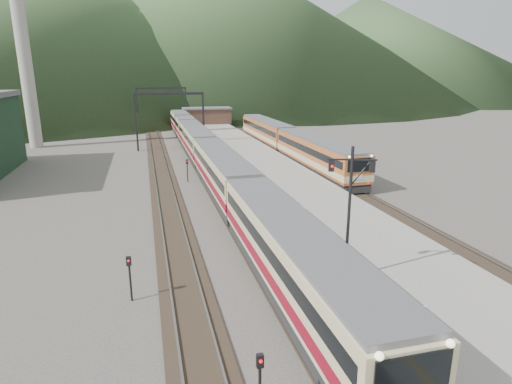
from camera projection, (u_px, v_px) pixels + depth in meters
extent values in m
cube|color=black|center=(207.00, 170.00, 47.76)|extent=(2.60, 200.00, 0.12)
cube|color=slate|center=(200.00, 170.00, 47.56)|extent=(0.10, 200.00, 0.14)
cube|color=slate|center=(213.00, 169.00, 47.91)|extent=(0.10, 200.00, 0.14)
cube|color=black|center=(161.00, 173.00, 46.55)|extent=(2.60, 200.00, 0.12)
cube|color=slate|center=(154.00, 172.00, 46.35)|extent=(0.10, 200.00, 0.14)
cube|color=slate|center=(168.00, 171.00, 46.70)|extent=(0.10, 200.00, 0.14)
cube|color=black|center=(304.00, 165.00, 50.55)|extent=(2.60, 200.00, 0.12)
cube|color=slate|center=(298.00, 164.00, 50.35)|extent=(0.10, 200.00, 0.14)
cube|color=slate|center=(309.00, 164.00, 50.69)|extent=(0.10, 200.00, 0.14)
cube|color=gray|center=(260.00, 167.00, 47.13)|extent=(8.00, 100.00, 1.00)
cube|color=black|center=(136.00, 122.00, 58.88)|extent=(0.25, 0.25, 8.00)
cube|color=black|center=(203.00, 121.00, 61.13)|extent=(0.25, 0.25, 8.00)
cube|color=black|center=(169.00, 94.00, 58.99)|extent=(9.30, 0.22, 0.35)
cube|color=black|center=(138.00, 109.00, 82.20)|extent=(0.25, 0.25, 8.00)
cube|color=black|center=(186.00, 108.00, 84.45)|extent=(0.25, 0.25, 8.00)
cube|color=black|center=(161.00, 88.00, 82.31)|extent=(9.30, 0.22, 0.35)
cylinder|color=#9E998E|center=(22.00, 40.00, 58.96)|extent=(1.80, 1.80, 30.00)
cube|color=#4D3227|center=(207.00, 116.00, 83.93)|extent=(9.00, 4.00, 2.80)
cube|color=slate|center=(207.00, 108.00, 83.52)|extent=(9.40, 4.40, 0.30)
cone|color=#334F2C|center=(50.00, 23.00, 169.97)|extent=(180.00, 180.00, 60.00)
cone|color=#334F2C|center=(209.00, 20.00, 222.24)|extent=(220.00, 220.00, 75.00)
cone|color=#334F2C|center=(366.00, 45.00, 226.31)|extent=(160.00, 160.00, 50.00)
cube|color=#C9BA89|center=(293.00, 260.00, 20.27)|extent=(2.79, 18.78, 3.41)
cube|color=#C9BA89|center=(222.00, 172.00, 38.25)|extent=(2.79, 18.78, 3.41)
cube|color=#C9BA89|center=(196.00, 141.00, 56.24)|extent=(2.79, 18.78, 3.41)
cube|color=#C9BA89|center=(183.00, 125.00, 74.22)|extent=(2.79, 18.78, 3.41)
cube|color=#AA5A2A|center=(317.00, 155.00, 46.35)|extent=(2.88, 19.34, 3.51)
cube|color=#AA5A2A|center=(267.00, 132.00, 64.86)|extent=(2.88, 19.34, 3.51)
cylinder|color=black|center=(349.00, 215.00, 19.64)|extent=(0.14, 0.14, 6.39)
cube|color=black|center=(352.00, 160.00, 18.95)|extent=(2.10, 0.79, 0.07)
cube|color=black|center=(331.00, 166.00, 19.10)|extent=(0.30, 0.25, 0.50)
cube|color=black|center=(372.00, 167.00, 18.96)|extent=(0.30, 0.25, 0.50)
cube|color=black|center=(260.00, 361.00, 12.98)|extent=(0.23, 0.17, 0.45)
cylinder|color=black|center=(187.00, 172.00, 42.69)|extent=(0.10, 0.10, 2.00)
cube|color=black|center=(187.00, 162.00, 42.41)|extent=(0.24, 0.19, 0.45)
cylinder|color=black|center=(130.00, 282.00, 20.17)|extent=(0.10, 0.10, 2.00)
cube|color=black|center=(129.00, 261.00, 19.89)|extent=(0.24, 0.19, 0.45)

